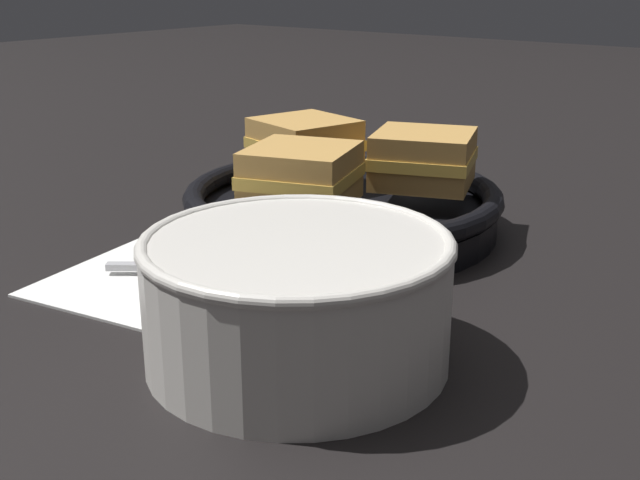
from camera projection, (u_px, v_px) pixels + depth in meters
ground_plane at (307, 305)px, 0.55m from camera, size 4.00×4.00×0.00m
napkin at (206, 279)px, 0.59m from camera, size 0.24×0.21×0.00m
soup_bowl at (297, 291)px, 0.46m from camera, size 0.18×0.18×0.08m
spoon at (265, 266)px, 0.60m from camera, size 0.14×0.12×0.01m
skillet at (343, 207)px, 0.70m from camera, size 0.28×0.28×0.04m
sandwich_near_left at (301, 176)px, 0.63m from camera, size 0.10×0.10×0.05m
sandwich_near_right at (423, 159)px, 0.68m from camera, size 0.11×0.11×0.05m
sandwich_far_left at (305, 144)px, 0.74m from camera, size 0.10×0.10×0.05m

